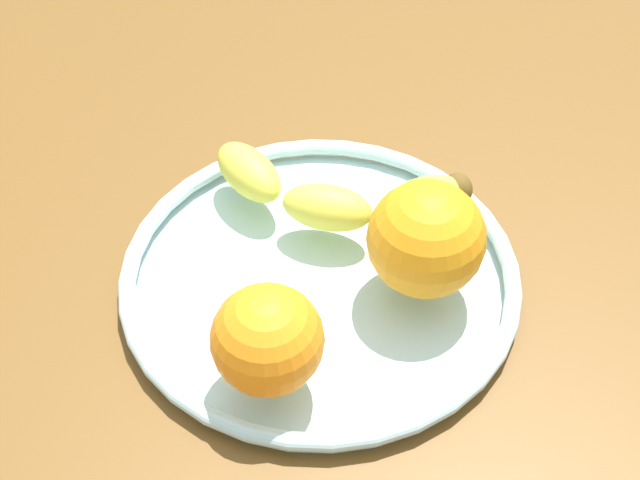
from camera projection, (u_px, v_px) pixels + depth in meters
ground_plane at (320, 304)px, 69.91cm from camera, size 160.80×160.80×4.00cm
fruit_bowl at (320, 278)px, 67.77cm from camera, size 28.11×28.11×1.80cm
banana at (338, 193)px, 69.88cm from camera, size 19.33×10.61×3.36cm
orange_back_right at (267, 340)px, 58.59cm from camera, size 7.04×7.04×7.04cm
orange_front_left at (426, 239)px, 63.63cm from camera, size 7.98×7.98×7.98cm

